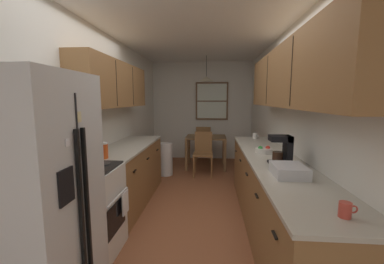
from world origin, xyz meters
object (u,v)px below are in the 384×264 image
trash_bin (165,159)px  coffee_maker (283,149)px  mug_spare (255,136)px  fruit_bowl (264,150)px  dining_chair_near (203,151)px  mug_by_coffeemaker (345,210)px  dish_rack (289,170)px  storage_canister (103,151)px  microwave_over_range (67,97)px  dining_chair_far (203,142)px  refrigerator (35,201)px  stove_range (86,211)px  dining_table (206,142)px

trash_bin → coffee_maker: 2.98m
mug_spare → fruit_bowl: (-0.08, -1.15, -0.01)m
coffee_maker → dining_chair_near: bearing=111.1°
mug_by_coffeemaker → dining_chair_near: bearing=105.0°
mug_by_coffeemaker → dish_rack: 0.78m
storage_canister → mug_spare: 2.59m
trash_bin → coffee_maker: size_ratio=2.19×
microwave_over_range → dining_chair_far: bearing=73.4°
refrigerator → dish_rack: 2.04m
storage_canister → trash_bin: bearing=82.3°
dining_chair_near → fruit_bowl: size_ratio=4.15×
dining_chair_far → mug_spare: (0.97, -1.83, 0.45)m
fruit_bowl → coffee_maker: bearing=-81.8°
storage_canister → dish_rack: bearing=-14.0°
trash_bin → storage_canister: bearing=-97.7°
stove_range → storage_canister: bearing=90.7°
refrigerator → mug_by_coffeemaker: 2.02m
coffee_maker → mug_spare: bearing=89.9°
stove_range → coffee_maker: 2.13m
dining_chair_near → dish_rack: dish_rack is taller
microwave_over_range → dining_chair_far: size_ratio=0.65×
stove_range → mug_spare: bearing=45.7°
microwave_over_range → trash_bin: microwave_over_range is taller
dining_table → trash_bin: dining_table is taller
trash_bin → fruit_bowl: (1.64, -1.77, 0.60)m
refrigerator → mug_by_coffeemaker: (2.01, -0.10, 0.06)m
dining_chair_near → fruit_bowl: fruit_bowl is taller
microwave_over_range → dining_table: (1.24, 3.34, -1.00)m
refrigerator → dining_chair_far: refrigerator is taller
microwave_over_range → trash_bin: bearing=81.4°
dining_chair_near → mug_spare: bearing=-37.5°
trash_bin → coffee_maker: coffee_maker is taller
stove_range → dining_chair_near: bearing=68.7°
dining_chair_near → coffee_maker: bearing=-68.9°
dining_chair_far → fruit_bowl: 3.14m
stove_range → dining_table: 3.53m
coffee_maker → dish_rack: (-0.05, -0.40, -0.11)m
mug_spare → fruit_bowl: bearing=-94.1°
dish_rack → trash_bin: bearing=121.5°
dining_chair_far → mug_spare: bearing=-62.2°
storage_canister → coffee_maker: coffee_maker is taller
refrigerator → trash_bin: size_ratio=2.62×
refrigerator → coffee_maker: refrigerator is taller
dining_chair_far → trash_bin: dining_chair_far is taller
storage_canister → fruit_bowl: size_ratio=0.87×
refrigerator → coffee_maker: 2.26m
dining_table → storage_canister: 3.12m
dining_chair_near → trash_bin: size_ratio=1.33×
refrigerator → fruit_bowl: refrigerator is taller
dining_chair_far → coffee_maker: bearing=-74.8°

